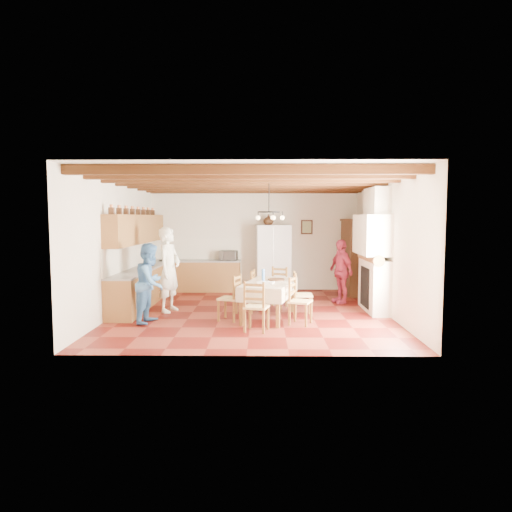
# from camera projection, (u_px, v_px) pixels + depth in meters

# --- Properties ---
(floor) EXTENTS (6.00, 6.50, 0.02)m
(floor) POSITION_uv_depth(u_px,v_px,m) (251.00, 313.00, 10.30)
(floor) COLOR #510F0B
(floor) RESTS_ON ground
(ceiling) EXTENTS (6.00, 6.50, 0.02)m
(ceiling) POSITION_uv_depth(u_px,v_px,m) (251.00, 178.00, 10.04)
(ceiling) COLOR silver
(ceiling) RESTS_ON ground
(wall_back) EXTENTS (6.00, 0.02, 3.00)m
(wall_back) POSITION_uv_depth(u_px,v_px,m) (254.00, 239.00, 13.42)
(wall_back) COLOR beige
(wall_back) RESTS_ON ground
(wall_front) EXTENTS (6.00, 0.02, 3.00)m
(wall_front) POSITION_uv_depth(u_px,v_px,m) (246.00, 260.00, 6.92)
(wall_front) COLOR beige
(wall_front) RESTS_ON ground
(wall_left) EXTENTS (0.02, 6.50, 3.00)m
(wall_left) POSITION_uv_depth(u_px,v_px,m) (117.00, 246.00, 10.21)
(wall_left) COLOR beige
(wall_left) RESTS_ON ground
(wall_right) EXTENTS (0.02, 6.50, 3.00)m
(wall_right) POSITION_uv_depth(u_px,v_px,m) (387.00, 246.00, 10.13)
(wall_right) COLOR beige
(wall_right) RESTS_ON ground
(ceiling_beams) EXTENTS (6.00, 6.30, 0.16)m
(ceiling_beams) POSITION_uv_depth(u_px,v_px,m) (251.00, 182.00, 10.05)
(ceiling_beams) COLOR #36170B
(ceiling_beams) RESTS_ON ground
(lower_cabinets_left) EXTENTS (0.60, 4.30, 0.86)m
(lower_cabinets_left) POSITION_uv_depth(u_px,v_px,m) (144.00, 286.00, 11.34)
(lower_cabinets_left) COLOR brown
(lower_cabinets_left) RESTS_ON ground
(lower_cabinets_back) EXTENTS (2.30, 0.60, 0.86)m
(lower_cabinets_back) POSITION_uv_depth(u_px,v_px,m) (200.00, 276.00, 13.22)
(lower_cabinets_back) COLOR brown
(lower_cabinets_back) RESTS_ON ground
(countertop_left) EXTENTS (0.62, 4.30, 0.04)m
(countertop_left) POSITION_uv_depth(u_px,v_px,m) (144.00, 268.00, 11.30)
(countertop_left) COLOR slate
(countertop_left) RESTS_ON lower_cabinets_left
(countertop_back) EXTENTS (2.34, 0.62, 0.04)m
(countertop_back) POSITION_uv_depth(u_px,v_px,m) (200.00, 261.00, 13.18)
(countertop_back) COLOR slate
(countertop_back) RESTS_ON lower_cabinets_back
(backsplash_left) EXTENTS (0.03, 4.30, 0.60)m
(backsplash_left) POSITION_uv_depth(u_px,v_px,m) (132.00, 255.00, 11.28)
(backsplash_left) COLOR silver
(backsplash_left) RESTS_ON ground
(backsplash_back) EXTENTS (2.30, 0.03, 0.60)m
(backsplash_back) POSITION_uv_depth(u_px,v_px,m) (201.00, 249.00, 13.44)
(backsplash_back) COLOR silver
(backsplash_back) RESTS_ON ground
(upper_cabinets) EXTENTS (0.35, 4.20, 0.70)m
(upper_cabinets) POSITION_uv_depth(u_px,v_px,m) (138.00, 229.00, 11.22)
(upper_cabinets) COLOR brown
(upper_cabinets) RESTS_ON ground
(fireplace) EXTENTS (0.56, 1.60, 2.80)m
(fireplace) POSITION_uv_depth(u_px,v_px,m) (371.00, 250.00, 10.34)
(fireplace) COLOR beige
(fireplace) RESTS_ON ground
(wall_picture) EXTENTS (0.34, 0.03, 0.42)m
(wall_picture) POSITION_uv_depth(u_px,v_px,m) (307.00, 227.00, 13.34)
(wall_picture) COLOR black
(wall_picture) RESTS_ON ground
(refrigerator) EXTENTS (1.03, 0.88, 1.92)m
(refrigerator) POSITION_uv_depth(u_px,v_px,m) (273.00, 258.00, 13.14)
(refrigerator) COLOR white
(refrigerator) RESTS_ON floor
(hutch) EXTENTS (0.57, 1.19, 2.09)m
(hutch) POSITION_uv_depth(u_px,v_px,m) (353.00, 257.00, 12.55)
(hutch) COLOR #331D10
(hutch) RESTS_ON floor
(dining_table) EXTENTS (1.31, 1.94, 0.78)m
(dining_table) POSITION_uv_depth(u_px,v_px,m) (269.00, 286.00, 9.64)
(dining_table) COLOR beige
(dining_table) RESTS_ON floor
(chandelier) EXTENTS (0.47, 0.47, 0.03)m
(chandelier) POSITION_uv_depth(u_px,v_px,m) (269.00, 212.00, 9.50)
(chandelier) COLOR black
(chandelier) RESTS_ON ground
(chair_left_near) EXTENTS (0.51, 0.52, 0.96)m
(chair_left_near) POSITION_uv_depth(u_px,v_px,m) (229.00, 297.00, 9.45)
(chair_left_near) COLOR brown
(chair_left_near) RESTS_ON floor
(chair_left_far) EXTENTS (0.46, 0.47, 0.96)m
(chair_left_far) POSITION_uv_depth(u_px,v_px,m) (245.00, 291.00, 10.25)
(chair_left_far) COLOR brown
(chair_left_far) RESTS_ON floor
(chair_right_near) EXTENTS (0.53, 0.54, 0.96)m
(chair_right_near) POSITION_uv_depth(u_px,v_px,m) (300.00, 301.00, 9.10)
(chair_right_near) COLOR brown
(chair_right_near) RESTS_ON floor
(chair_right_far) EXTENTS (0.40, 0.42, 0.96)m
(chair_right_far) POSITION_uv_depth(u_px,v_px,m) (303.00, 294.00, 9.87)
(chair_right_far) COLOR brown
(chair_right_far) RESTS_ON floor
(chair_end_near) EXTENTS (0.51, 0.49, 0.96)m
(chair_end_near) POSITION_uv_depth(u_px,v_px,m) (256.00, 306.00, 8.56)
(chair_end_near) COLOR brown
(chair_end_near) RESTS_ON floor
(chair_end_far) EXTENTS (0.55, 0.54, 0.96)m
(chair_end_far) POSITION_uv_depth(u_px,v_px,m) (277.00, 288.00, 10.77)
(chair_end_far) COLOR brown
(chair_end_far) RESTS_ON floor
(person_man) EXTENTS (0.64, 0.80, 1.92)m
(person_man) POSITION_uv_depth(u_px,v_px,m) (169.00, 270.00, 10.30)
(person_man) COLOR white
(person_man) RESTS_ON floor
(person_woman_blue) EXTENTS (0.75, 0.89, 1.62)m
(person_woman_blue) POSITION_uv_depth(u_px,v_px,m) (151.00, 283.00, 9.24)
(person_woman_blue) COLOR teal
(person_woman_blue) RESTS_ON floor
(person_woman_red) EXTENTS (0.71, 1.01, 1.59)m
(person_woman_red) POSITION_uv_depth(u_px,v_px,m) (341.00, 271.00, 11.38)
(person_woman_red) COLOR #AB2B44
(person_woman_red) RESTS_ON floor
(microwave) EXTENTS (0.55, 0.42, 0.28)m
(microwave) POSITION_uv_depth(u_px,v_px,m) (228.00, 255.00, 13.16)
(microwave) COLOR silver
(microwave) RESTS_ON countertop_back
(fridge_vase) EXTENTS (0.37, 0.37, 0.30)m
(fridge_vase) POSITION_uv_depth(u_px,v_px,m) (268.00, 220.00, 13.05)
(fridge_vase) COLOR #331D10
(fridge_vase) RESTS_ON refrigerator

